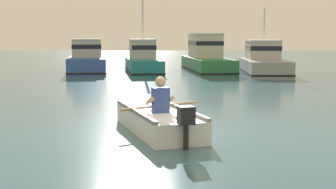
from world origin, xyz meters
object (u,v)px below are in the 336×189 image
at_px(moored_boat_green, 206,58).
at_px(moored_boat_grey, 263,61).
at_px(rowboat_with_person, 157,120).
at_px(moored_boat_teal, 143,60).
at_px(moored_boat_blue, 87,60).

distance_m(moored_boat_green, moored_boat_grey, 3.37).
xyz_separation_m(moored_boat_green, moored_boat_grey, (2.96, -1.61, -0.13)).
xyz_separation_m(rowboat_with_person, moored_boat_teal, (-0.79, 16.41, 0.45)).
relative_size(rowboat_with_person, moored_boat_grey, 0.61).
height_order(moored_boat_blue, moored_boat_teal, moored_boat_teal).
relative_size(rowboat_with_person, moored_boat_green, 0.53).
height_order(moored_boat_blue, moored_boat_green, moored_boat_green).
height_order(rowboat_with_person, moored_boat_blue, moored_boat_blue).
height_order(rowboat_with_person, moored_boat_grey, moored_boat_grey).
height_order(rowboat_with_person, moored_boat_green, moored_boat_green).
bearing_deg(moored_boat_blue, moored_boat_grey, -3.41).
bearing_deg(moored_boat_green, moored_boat_teal, -168.84).
bearing_deg(rowboat_with_person, moored_boat_blue, 103.55).
relative_size(moored_boat_blue, moored_boat_grey, 0.79).
bearing_deg(moored_boat_teal, rowboat_with_person, -87.23).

